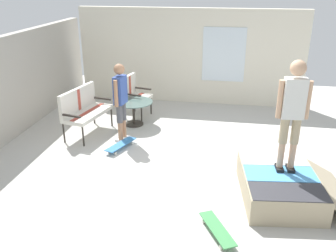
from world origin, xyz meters
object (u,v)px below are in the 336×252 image
at_px(patio_table, 134,108).
at_px(person_skater, 293,108).
at_px(patio_bench, 83,107).
at_px(person_watching, 121,97).
at_px(skate_ramp, 281,185).
at_px(patio_chair_near_house, 133,92).
at_px(skateboard_spare, 217,229).
at_px(skateboard_by_bench, 121,145).

bearing_deg(patio_table, person_skater, -128.19).
relative_size(patio_bench, person_skater, 0.77).
bearing_deg(person_watching, person_skater, -116.35).
xyz_separation_m(skate_ramp, patio_table, (2.58, 3.05, 0.19)).
xyz_separation_m(patio_chair_near_house, skateboard_spare, (-4.25, -2.28, -0.53)).
height_order(skateboard_by_bench, skateboard_spare, same).
distance_m(patio_table, person_skater, 4.08).
height_order(patio_table, person_skater, person_skater).
height_order(patio_bench, skateboard_by_bench, patio_bench).
distance_m(patio_table, skateboard_by_bench, 1.35).
bearing_deg(patio_table, person_watching, 179.02).
xyz_separation_m(patio_chair_near_house, patio_table, (-0.58, -0.15, -0.21)).
bearing_deg(skateboard_spare, skateboard_by_bench, 41.04).
distance_m(patio_table, person_watching, 1.05).
xyz_separation_m(skate_ramp, patio_bench, (1.89, 3.99, 0.40)).
distance_m(person_skater, skateboard_by_bench, 3.51).
distance_m(patio_bench, person_watching, 1.01).
relative_size(patio_table, skateboard_spare, 1.13).
bearing_deg(patio_bench, patio_chair_near_house, -31.65).
xyz_separation_m(patio_bench, skateboard_spare, (-2.98, -3.06, -0.53)).
relative_size(person_watching, skateboard_spare, 2.06).
distance_m(skate_ramp, patio_table, 4.00).
xyz_separation_m(patio_chair_near_house, person_watching, (-1.48, -0.14, 0.34)).
distance_m(person_skater, skateboard_spare, 2.08).
xyz_separation_m(patio_table, person_watching, (-0.90, 0.02, 0.55)).
xyz_separation_m(patio_table, skateboard_by_bench, (-1.31, -0.07, -0.32)).
xyz_separation_m(patio_bench, skateboard_by_bench, (-0.62, -1.01, -0.53)).
relative_size(patio_table, person_skater, 0.52).
xyz_separation_m(patio_chair_near_house, person_skater, (-3.03, -3.26, 0.83)).
bearing_deg(patio_chair_near_house, person_skater, -132.88).
relative_size(skate_ramp, patio_table, 2.04).
bearing_deg(person_watching, patio_bench, 77.21).
xyz_separation_m(person_watching, skateboard_by_bench, (-0.41, -0.09, -0.87)).
bearing_deg(patio_chair_near_house, person_watching, -174.62).
xyz_separation_m(skateboard_by_bench, skateboard_spare, (-2.36, -2.05, 0.00)).
relative_size(skateboard_by_bench, skateboard_spare, 1.02).
bearing_deg(skateboard_by_bench, person_watching, 11.87).
bearing_deg(patio_chair_near_house, skateboard_by_bench, -173.19).
bearing_deg(skateboard_spare, skate_ramp, -40.36).
relative_size(patio_chair_near_house, person_skater, 0.59).
bearing_deg(person_watching, patio_chair_near_house, 5.38).
distance_m(patio_chair_near_house, patio_table, 0.64).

